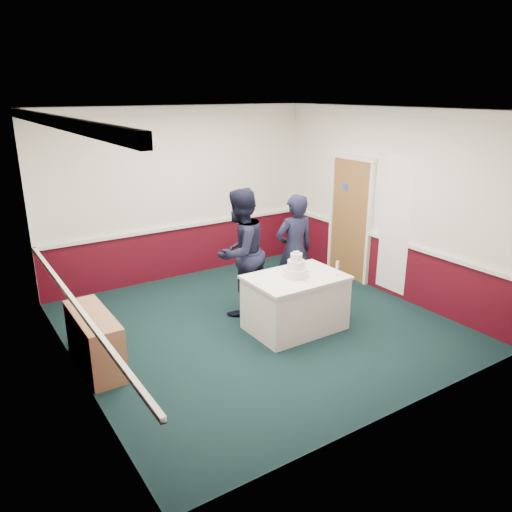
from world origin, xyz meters
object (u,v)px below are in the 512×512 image
sideboard (95,340)px  person_woman (294,251)px  cake_knife (303,281)px  wedding_cake (296,269)px  person_man (240,252)px  champagne_flute (337,266)px  cake_table (295,302)px

sideboard → person_woman: (3.17, 0.21, 0.53)m
sideboard → cake_knife: cake_knife is taller
wedding_cake → person_woman: (0.51, 0.71, -0.02)m
person_man → champagne_flute: bearing=103.4°
cake_knife → champagne_flute: 0.55m
sideboard → wedding_cake: 2.76m
champagne_flute → cake_knife: bearing=171.4°
wedding_cake → cake_knife: bearing=-98.5°
cake_table → champagne_flute: bearing=-29.2°
sideboard → person_woman: person_woman is taller
champagne_flute → person_woman: bearing=89.6°
sideboard → person_man: size_ratio=0.63×
sideboard → wedding_cake: bearing=-10.6°
cake_knife → champagne_flute: (0.53, -0.08, 0.14)m
sideboard → champagne_flute: (3.16, -0.78, 0.58)m
sideboard → wedding_cake: (2.66, -0.50, 0.55)m
wedding_cake → champagne_flute: 0.57m
sideboard → person_man: 2.43m
champagne_flute → person_man: size_ratio=0.11×
champagne_flute → person_woman: (0.01, 0.99, -0.05)m
sideboard → cake_table: (2.66, -0.50, 0.05)m
cake_knife → person_man: 1.16m
wedding_cake → champagne_flute: (0.50, -0.28, 0.03)m
champagne_flute → person_woman: size_ratio=0.12×
wedding_cake → cake_knife: wedding_cake is taller
cake_knife → champagne_flute: size_ratio=1.07×
wedding_cake → person_man: size_ratio=0.19×
cake_table → wedding_cake: (0.00, 0.00, 0.50)m
champagne_flute → wedding_cake: bearing=150.8°
champagne_flute → person_man: person_man is taller
champagne_flute → person_man: bearing=125.5°
wedding_cake → person_woman: 0.87m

